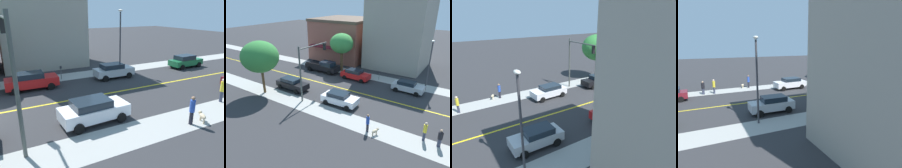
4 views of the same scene
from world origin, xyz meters
The scene contains 18 objects.
ground_plane centered at (0.00, 0.00, 0.00)m, with size 140.00×140.00×0.00m, color #2D2D30.
sidewalk_left centered at (-6.62, 0.00, 0.00)m, with size 2.65×126.00×0.01m, color #9E9E99.
sidewalk_right centered at (6.62, 0.00, 0.00)m, with size 2.65×126.00×0.01m, color #9E9E99.
road_centerline_stripe centered at (0.00, 0.00, 0.00)m, with size 0.20×126.00×0.00m, color yellow.
street_tree_left_near centered at (-6.49, 0.08, 4.76)m, with size 3.92×3.92×6.47m.
street_tree_left_far centered at (6.90, -3.62, 4.94)m, with size 4.72×4.72×6.96m.
fire_hydrant centered at (-5.87, -0.91, 0.42)m, with size 0.44×0.24×0.85m.
parking_meter centered at (-5.96, 7.33, 0.92)m, with size 0.12×0.18×1.40m.
traffic_light_mast centered at (4.40, 2.28, 4.58)m, with size 5.28×0.32×6.82m.
street_lamp centered at (-5.89, 14.24, 4.23)m, with size 0.70×0.36×6.91m.
red_sedan_left_curb centered at (-4.14, 4.15, 0.82)m, with size 2.11×4.55×1.56m.
black_sedan_right_curb centered at (3.98, -1.37, 0.83)m, with size 2.09×4.73×1.59m.
white_sedan_right_curb centered at (4.15, 6.64, 0.81)m, with size 2.25×4.43×1.53m.
silver_sedan_left_curb centered at (-3.92, 12.34, 0.81)m, with size 1.98×4.14×1.53m.
black_pickup_truck centered at (-4.29, -2.24, 0.96)m, with size 2.19×6.17×1.93m.
pedestrian_yellow_shirt centered at (5.70, 16.68, 1.01)m, with size 0.32×0.32×1.87m.
pedestrian_blue_shirt centered at (7.27, 11.86, 0.99)m, with size 0.33×0.33×1.85m.
small_dog centered at (7.38, 12.71, 0.41)m, with size 0.83×0.54×0.63m.
Camera 3 is at (-16.18, 18.00, 9.80)m, focal length 32.12 mm.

